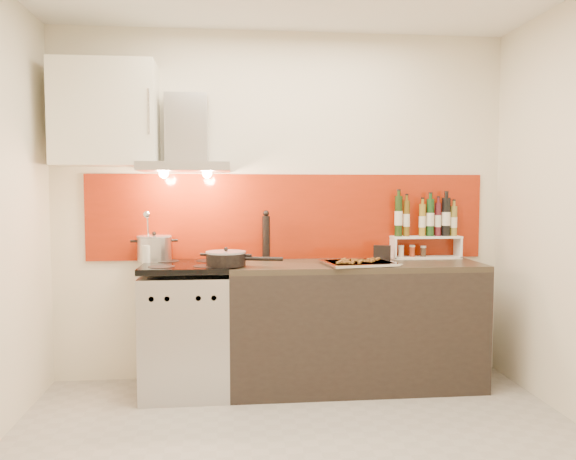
{
  "coord_description": "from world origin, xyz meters",
  "views": [
    {
      "loc": [
        -0.38,
        -2.83,
        1.42
      ],
      "look_at": [
        0.0,
        0.95,
        1.15
      ],
      "focal_mm": 35.0,
      "sensor_mm": 36.0,
      "label": 1
    }
  ],
  "objects": [
    {
      "name": "baking_tray",
      "position": [
        0.5,
        0.98,
        0.92
      ],
      "size": [
        0.53,
        0.44,
        0.03
      ],
      "color": "silver",
      "rests_on": "counter"
    },
    {
      "name": "counter",
      "position": [
        0.5,
        1.1,
        0.45
      ],
      "size": [
        1.8,
        0.6,
        0.9
      ],
      "color": "black",
      "rests_on": "ground"
    },
    {
      "name": "backsplash",
      "position": [
        0.05,
        1.39,
        1.22
      ],
      "size": [
        3.0,
        0.02,
        0.64
      ],
      "primitive_type": "cube",
      "color": "maroon",
      "rests_on": "back_wall"
    },
    {
      "name": "floor",
      "position": [
        0.0,
        0.0,
        0.0
      ],
      "size": [
        3.4,
        3.4,
        0.0
      ],
      "primitive_type": "plane",
      "color": "#9E9991",
      "rests_on": "ground"
    },
    {
      "name": "back_wall",
      "position": [
        0.0,
        1.4,
        1.3
      ],
      "size": [
        3.4,
        0.02,
        2.6
      ],
      "primitive_type": "cube",
      "color": "silver",
      "rests_on": "ground"
    },
    {
      "name": "saute_pan",
      "position": [
        -0.41,
        0.97,
        0.96
      ],
      "size": [
        0.52,
        0.27,
        0.13
      ],
      "color": "black",
      "rests_on": "range_stove"
    },
    {
      "name": "range_stove",
      "position": [
        -0.7,
        1.1,
        0.44
      ],
      "size": [
        0.6,
        0.6,
        0.91
      ],
      "color": "#B7B7BA",
      "rests_on": "ground"
    },
    {
      "name": "pepper_mill",
      "position": [
        -0.13,
        1.3,
        1.08
      ],
      "size": [
        0.06,
        0.06,
        0.37
      ],
      "color": "black",
      "rests_on": "counter"
    },
    {
      "name": "utensil_jar",
      "position": [
        -0.98,
        1.19,
        1.01
      ],
      "size": [
        0.08,
        0.12,
        0.38
      ],
      "color": "silver",
      "rests_on": "range_stove"
    },
    {
      "name": "step_shelf",
      "position": [
        1.1,
        1.3,
        1.13
      ],
      "size": [
        0.53,
        0.14,
        0.48
      ],
      "color": "white",
      "rests_on": "counter"
    },
    {
      "name": "caddy_box",
      "position": [
        0.73,
        1.2,
        0.96
      ],
      "size": [
        0.14,
        0.09,
        0.11
      ],
      "primitive_type": "cube",
      "rotation": [
        0.0,
        0.0,
        -0.33
      ],
      "color": "black",
      "rests_on": "counter"
    },
    {
      "name": "stock_pot",
      "position": [
        -0.94,
        1.29,
        1.0
      ],
      "size": [
        0.25,
        0.25,
        0.21
      ],
      "color": "#B7B7BA",
      "rests_on": "range_stove"
    },
    {
      "name": "upper_cabinet",
      "position": [
        -1.25,
        1.22,
        1.95
      ],
      "size": [
        0.7,
        0.35,
        0.72
      ],
      "primitive_type": "cube",
      "color": "#EEE9CF",
      "rests_on": "back_wall"
    },
    {
      "name": "range_hood",
      "position": [
        -0.7,
        1.24,
        1.74
      ],
      "size": [
        0.62,
        0.5,
        0.61
      ],
      "color": "#B7B7BA",
      "rests_on": "back_wall"
    }
  ]
}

